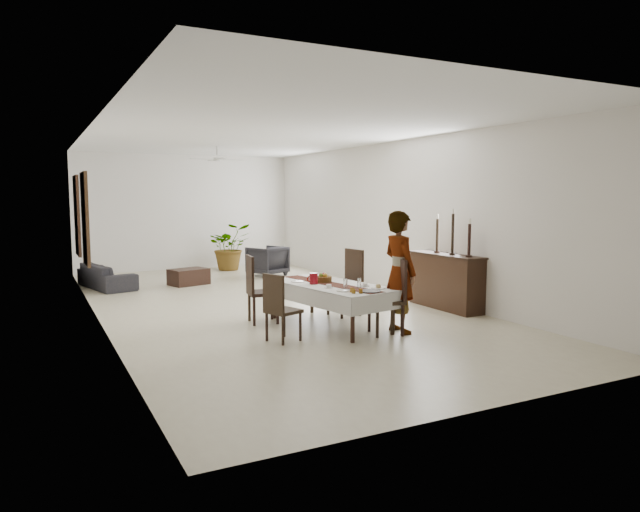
# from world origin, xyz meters

# --- Properties ---
(floor) EXTENTS (6.00, 12.00, 0.00)m
(floor) POSITION_xyz_m (0.00, 0.00, 0.00)
(floor) COLOR beige
(floor) RESTS_ON ground
(ceiling) EXTENTS (6.00, 12.00, 0.02)m
(ceiling) POSITION_xyz_m (0.00, 0.00, 3.20)
(ceiling) COLOR white
(ceiling) RESTS_ON wall_back
(wall_back) EXTENTS (6.00, 0.02, 3.20)m
(wall_back) POSITION_xyz_m (0.00, 6.00, 1.60)
(wall_back) COLOR white
(wall_back) RESTS_ON floor
(wall_front) EXTENTS (6.00, 0.02, 3.20)m
(wall_front) POSITION_xyz_m (0.00, -6.00, 1.60)
(wall_front) COLOR white
(wall_front) RESTS_ON floor
(wall_left) EXTENTS (0.02, 12.00, 3.20)m
(wall_left) POSITION_xyz_m (-3.00, 0.00, 1.60)
(wall_left) COLOR white
(wall_left) RESTS_ON floor
(wall_right) EXTENTS (0.02, 12.00, 3.20)m
(wall_right) POSITION_xyz_m (3.00, 0.00, 1.60)
(wall_right) COLOR white
(wall_right) RESTS_ON floor
(dining_table_top) EXTENTS (1.25, 2.25, 0.04)m
(dining_table_top) POSITION_xyz_m (0.22, -2.17, 0.64)
(dining_table_top) COLOR black
(dining_table_top) RESTS_ON table_leg_fl
(table_leg_fl) EXTENTS (0.07, 0.07, 0.62)m
(table_leg_fl) POSITION_xyz_m (0.02, -3.23, 0.31)
(table_leg_fl) COLOR black
(table_leg_fl) RESTS_ON floor
(table_leg_fr) EXTENTS (0.07, 0.07, 0.62)m
(table_leg_fr) POSITION_xyz_m (0.78, -3.09, 0.31)
(table_leg_fr) COLOR black
(table_leg_fr) RESTS_ON floor
(table_leg_bl) EXTENTS (0.07, 0.07, 0.62)m
(table_leg_bl) POSITION_xyz_m (-0.34, -1.24, 0.31)
(table_leg_bl) COLOR black
(table_leg_bl) RESTS_ON floor
(table_leg_br) EXTENTS (0.07, 0.07, 0.62)m
(table_leg_br) POSITION_xyz_m (0.43, -1.10, 0.31)
(table_leg_br) COLOR black
(table_leg_br) RESTS_ON floor
(tablecloth_top) EXTENTS (1.43, 2.43, 0.01)m
(tablecloth_top) POSITION_xyz_m (0.22, -2.17, 0.67)
(tablecloth_top) COLOR white
(tablecloth_top) RESTS_ON dining_table_top
(tablecloth_drape_left) EXTENTS (0.41, 2.25, 0.27)m
(tablecloth_drape_left) POSITION_xyz_m (-0.29, -2.26, 0.54)
(tablecloth_drape_left) COLOR silver
(tablecloth_drape_left) RESTS_ON dining_table_top
(tablecloth_drape_right) EXTENTS (0.41, 2.25, 0.27)m
(tablecloth_drape_right) POSITION_xyz_m (0.73, -2.08, 0.54)
(tablecloth_drape_right) COLOR silver
(tablecloth_drape_right) RESTS_ON dining_table_top
(tablecloth_drape_near) EXTENTS (1.03, 0.19, 0.27)m
(tablecloth_drape_near) POSITION_xyz_m (0.42, -3.29, 0.54)
(tablecloth_drape_near) COLOR silver
(tablecloth_drape_near) RESTS_ON dining_table_top
(tablecloth_drape_far) EXTENTS (1.03, 0.19, 0.27)m
(tablecloth_drape_far) POSITION_xyz_m (0.02, -1.05, 0.54)
(tablecloth_drape_far) COLOR white
(tablecloth_drape_far) RESTS_ON dining_table_top
(table_runner) EXTENTS (0.69, 2.23, 0.00)m
(table_runner) POSITION_xyz_m (0.22, -2.17, 0.68)
(table_runner) COLOR #5B281A
(table_runner) RESTS_ON tablecloth_top
(red_pitcher) EXTENTS (0.15, 0.15, 0.18)m
(red_pitcher) POSITION_xyz_m (-0.02, -2.08, 0.76)
(red_pitcher) COLOR maroon
(red_pitcher) RESTS_ON tablecloth_top
(pitcher_handle) EXTENTS (0.11, 0.04, 0.11)m
(pitcher_handle) POSITION_xyz_m (-0.09, -2.09, 0.76)
(pitcher_handle) COLOR maroon
(pitcher_handle) RESTS_ON red_pitcher
(wine_glass_near) EXTENTS (0.06, 0.06, 0.15)m
(wine_glass_near) POSITION_xyz_m (0.43, -2.72, 0.75)
(wine_glass_near) COLOR silver
(wine_glass_near) RESTS_ON tablecloth_top
(wine_glass_mid) EXTENTS (0.06, 0.06, 0.15)m
(wine_glass_mid) POSITION_xyz_m (0.22, -2.66, 0.75)
(wine_glass_mid) COLOR white
(wine_glass_mid) RESTS_ON tablecloth_top
(teacup_right) EXTENTS (0.08, 0.08, 0.05)m
(teacup_right) POSITION_xyz_m (0.58, -2.64, 0.70)
(teacup_right) COLOR white
(teacup_right) RESTS_ON saucer_right
(saucer_right) EXTENTS (0.13, 0.13, 0.01)m
(saucer_right) POSITION_xyz_m (0.58, -2.64, 0.68)
(saucer_right) COLOR silver
(saucer_right) RESTS_ON tablecloth_top
(teacup_left) EXTENTS (0.08, 0.08, 0.05)m
(teacup_left) POSITION_xyz_m (0.02, -2.52, 0.70)
(teacup_left) COLOR white
(teacup_left) RESTS_ON saucer_left
(saucer_left) EXTENTS (0.13, 0.13, 0.01)m
(saucer_left) POSITION_xyz_m (0.02, -2.52, 0.68)
(saucer_left) COLOR white
(saucer_left) RESTS_ON tablecloth_top
(plate_near_right) EXTENTS (0.21, 0.21, 0.01)m
(plate_near_right) POSITION_xyz_m (0.65, -2.90, 0.68)
(plate_near_right) COLOR white
(plate_near_right) RESTS_ON tablecloth_top
(bread_near_right) EXTENTS (0.08, 0.08, 0.08)m
(bread_near_right) POSITION_xyz_m (0.65, -2.90, 0.71)
(bread_near_right) COLOR tan
(bread_near_right) RESTS_ON plate_near_right
(plate_near_left) EXTENTS (0.21, 0.21, 0.01)m
(plate_near_left) POSITION_xyz_m (0.08, -2.87, 0.68)
(plate_near_left) COLOR silver
(plate_near_left) RESTS_ON tablecloth_top
(plate_far_left) EXTENTS (0.21, 0.21, 0.01)m
(plate_far_left) POSITION_xyz_m (-0.14, -1.74, 0.68)
(plate_far_left) COLOR white
(plate_far_left) RESTS_ON tablecloth_top
(serving_tray) EXTENTS (0.32, 0.32, 0.02)m
(serving_tray) POSITION_xyz_m (0.39, -3.08, 0.68)
(serving_tray) COLOR #414146
(serving_tray) RESTS_ON tablecloth_top
(jam_jar_a) EXTENTS (0.06, 0.06, 0.07)m
(jam_jar_a) POSITION_xyz_m (0.20, -3.14, 0.71)
(jam_jar_a) COLOR brown
(jam_jar_a) RESTS_ON tablecloth_top
(jam_jar_b) EXTENTS (0.06, 0.06, 0.07)m
(jam_jar_b) POSITION_xyz_m (0.10, -3.11, 0.71)
(jam_jar_b) COLOR #855913
(jam_jar_b) RESTS_ON tablecloth_top
(jam_jar_c) EXTENTS (0.06, 0.06, 0.07)m
(jam_jar_c) POSITION_xyz_m (0.13, -3.01, 0.71)
(jam_jar_c) COLOR #9B5C16
(jam_jar_c) RESTS_ON tablecloth_top
(fruit_basket) EXTENTS (0.27, 0.27, 0.09)m
(fruit_basket) POSITION_xyz_m (0.23, -1.94, 0.72)
(fruit_basket) COLOR brown
(fruit_basket) RESTS_ON tablecloth_top
(fruit_red) EXTENTS (0.08, 0.08, 0.08)m
(fruit_red) POSITION_xyz_m (0.25, -1.92, 0.78)
(fruit_red) COLOR maroon
(fruit_red) RESTS_ON fruit_basket
(fruit_green) EXTENTS (0.07, 0.07, 0.07)m
(fruit_green) POSITION_xyz_m (0.19, -1.92, 0.78)
(fruit_green) COLOR olive
(fruit_green) RESTS_ON fruit_basket
(fruit_yellow) EXTENTS (0.07, 0.07, 0.07)m
(fruit_yellow) POSITION_xyz_m (0.24, -1.98, 0.78)
(fruit_yellow) COLOR #C28922
(fruit_yellow) RESTS_ON fruit_basket
(chair_right_near_seat) EXTENTS (0.58, 0.58, 0.05)m
(chair_right_near_seat) POSITION_xyz_m (0.72, -3.01, 0.50)
(chair_right_near_seat) COLOR black
(chair_right_near_seat) RESTS_ON chair_right_near_leg_fl
(chair_right_near_leg_fl) EXTENTS (0.06, 0.06, 0.47)m
(chair_right_near_leg_fl) POSITION_xyz_m (0.86, -3.25, 0.24)
(chair_right_near_leg_fl) COLOR black
(chair_right_near_leg_fl) RESTS_ON floor
(chair_right_near_leg_fr) EXTENTS (0.06, 0.06, 0.47)m
(chair_right_near_leg_fr) POSITION_xyz_m (0.95, -2.87, 0.24)
(chair_right_near_leg_fr) COLOR black
(chair_right_near_leg_fr) RESTS_ON floor
(chair_right_near_leg_bl) EXTENTS (0.06, 0.06, 0.47)m
(chair_right_near_leg_bl) POSITION_xyz_m (0.48, -3.15, 0.24)
(chair_right_near_leg_bl) COLOR black
(chair_right_near_leg_bl) RESTS_ON floor
(chair_right_near_leg_br) EXTENTS (0.06, 0.06, 0.47)m
(chair_right_near_leg_br) POSITION_xyz_m (0.58, -2.78, 0.24)
(chair_right_near_leg_br) COLOR black
(chair_right_near_leg_br) RESTS_ON floor
(chair_right_near_back) EXTENTS (0.16, 0.47, 0.61)m
(chair_right_near_back) POSITION_xyz_m (0.93, -3.07, 0.82)
(chair_right_near_back) COLOR black
(chair_right_near_back) RESTS_ON chair_right_near_seat
(chair_right_far_seat) EXTENTS (0.54, 0.54, 0.05)m
(chair_right_far_seat) POSITION_xyz_m (0.83, -1.56, 0.50)
(chair_right_far_seat) COLOR black
(chair_right_far_seat) RESTS_ON chair_right_far_leg_fl
(chair_right_far_leg_fl) EXTENTS (0.05, 0.05, 0.47)m
(chair_right_far_leg_fl) POSITION_xyz_m (1.05, -1.72, 0.24)
(chair_right_far_leg_fl) COLOR black
(chair_right_far_leg_fl) RESTS_ON floor
(chair_right_far_leg_fr) EXTENTS (0.05, 0.05, 0.47)m
(chair_right_far_leg_fr) POSITION_xyz_m (0.99, -1.33, 0.24)
(chair_right_far_leg_fr) COLOR black
(chair_right_far_leg_fr) RESTS_ON floor
(chair_right_far_leg_bl) EXTENTS (0.05, 0.05, 0.47)m
(chair_right_far_leg_bl) POSITION_xyz_m (0.66, -1.78, 0.24)
(chair_right_far_leg_bl) COLOR black
(chair_right_far_leg_bl) RESTS_ON floor
(chair_right_far_leg_br) EXTENTS (0.05, 0.05, 0.47)m
(chair_right_far_leg_br) POSITION_xyz_m (0.60, -1.39, 0.24)
(chair_right_far_leg_br) COLOR black
(chair_right_far_leg_br) RESTS_ON floor
(chair_right_far_back) EXTENTS (0.11, 0.48, 0.61)m
(chair_right_far_back) POSITION_xyz_m (1.04, -1.53, 0.83)
(chair_right_far_back) COLOR black
(chair_right_far_back) RESTS_ON chair_right_far_seat
(chair_left_near_seat) EXTENTS (0.53, 0.53, 0.05)m
(chair_left_near_seat) POSITION_xyz_m (-0.81, -2.70, 0.43)
(chair_left_near_seat) COLOR black
(chair_left_near_seat) RESTS_ON chair_left_near_leg_fl
(chair_left_near_leg_fl) EXTENTS (0.05, 0.05, 0.41)m
(chair_left_near_leg_fl) POSITION_xyz_m (-1.02, -2.60, 0.20)
(chair_left_near_leg_fl) COLOR black
(chair_left_near_leg_fl) RESTS_ON floor
(chair_left_near_leg_fr) EXTENTS (0.05, 0.05, 0.41)m
(chair_left_near_leg_fr) POSITION_xyz_m (-0.91, -2.92, 0.20)
(chair_left_near_leg_fr) COLOR black
(chair_left_near_leg_fr) RESTS_ON floor
(chair_left_near_leg_bl) EXTENTS (0.05, 0.05, 0.41)m
(chair_left_near_leg_bl) POSITION_xyz_m (-0.71, -2.49, 0.20)
(chair_left_near_leg_bl) COLOR black
(chair_left_near_leg_bl) RESTS_ON floor
(chair_left_near_leg_br) EXTENTS (0.05, 0.05, 0.41)m
(chair_left_near_leg_br) POSITION_xyz_m (-0.59, -2.80, 0.20)
(chair_left_near_leg_br) COLOR black
(chair_left_near_leg_br) RESTS_ON floor
(chair_left_near_back) EXTENTS (0.17, 0.40, 0.52)m
(chair_left_near_back) POSITION_xyz_m (-0.98, -2.76, 0.71)
(chair_left_near_back) COLOR black
(chair_left_near_back) RESTS_ON chair_left_near_seat
(chair_left_far_seat) EXTENTS (0.53, 0.53, 0.05)m
(chair_left_far_seat) POSITION_xyz_m (-0.63, -1.46, 0.49)
(chair_left_far_seat) COLOR black
(chair_left_far_seat) RESTS_ON chair_left_far_leg_fl
(chair_left_far_leg_fl) EXTENTS (0.05, 0.05, 0.46)m
(chair_left_far_leg_fl) POSITION_xyz_m (-0.79, -1.24, 0.23)
(chair_left_far_leg_fl) COLOR black
(chair_left_far_leg_fl) RESTS_ON floor
(chair_left_far_leg_fr) EXTENTS (0.05, 0.05, 0.46)m
(chair_left_far_leg_fr) POSITION_xyz_m (-0.84, -1.62, 0.23)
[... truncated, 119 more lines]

